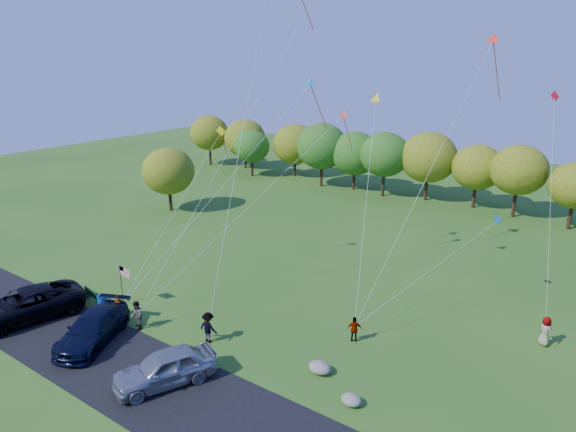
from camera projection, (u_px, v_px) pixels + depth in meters
name	position (u px, v px, depth m)	size (l,w,h in m)	color
ground	(198.00, 345.00, 30.28)	(140.00, 140.00, 0.00)	#2B5A19
asphalt_lane	(143.00, 378.00, 27.16)	(44.00, 6.00, 0.06)	black
treeline	(424.00, 165.00, 57.06)	(75.64, 28.03, 8.08)	#352413
minivan_dark	(26.00, 305.00, 32.97)	(3.23, 7.01, 1.95)	black
minivan_navy	(93.00, 328.00, 30.32)	(2.40, 5.92, 1.72)	black
minivan_silver	(165.00, 368.00, 26.45)	(2.15, 5.34, 1.82)	#9B9FA5
flyer_a	(119.00, 308.00, 32.75)	(0.67, 0.44, 1.82)	#4C4C59
flyer_b	(137.00, 316.00, 31.80)	(0.90, 0.70, 1.86)	#4C4C59
flyer_c	(208.00, 327.00, 30.38)	(1.23, 0.71, 1.90)	#4C4C59
flyer_d	(354.00, 329.00, 30.48)	(0.93, 0.39, 1.59)	#4C4C59
flyer_e	(545.00, 331.00, 30.05)	(0.89, 0.58, 1.81)	#4C4C59
park_bench	(92.00, 294.00, 35.54)	(1.73, 0.55, 0.96)	#14371A
trash_barrel	(103.00, 302.00, 34.51)	(0.63, 0.63, 0.94)	#0B42A8
flag_assembly	(123.00, 276.00, 34.65)	(1.03, 0.67, 2.80)	black
boulder_near	(320.00, 368.00, 27.57)	(1.27, 1.00, 0.64)	#9D9B89
boulder_far	(351.00, 400.00, 25.07)	(1.05, 0.87, 0.55)	gray
kites_aloft	(353.00, 29.00, 33.45)	(21.51, 7.81, 20.80)	red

